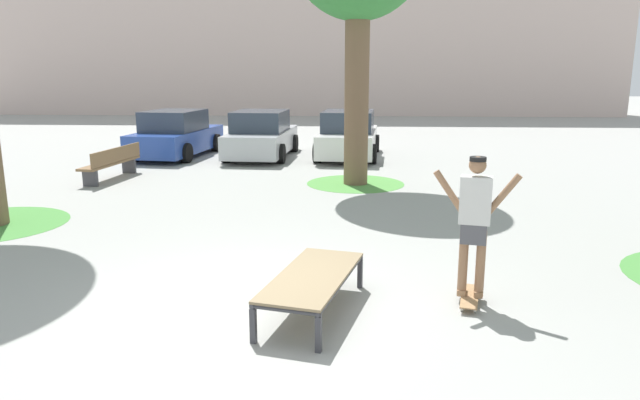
# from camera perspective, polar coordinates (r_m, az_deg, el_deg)

# --- Properties ---
(ground_plane) EXTENTS (120.00, 120.00, 0.00)m
(ground_plane) POSITION_cam_1_polar(r_m,az_deg,el_deg) (6.89, -6.75, -10.87)
(ground_plane) COLOR #999993
(building_facade) EXTENTS (41.21, 4.00, 13.28)m
(building_facade) POSITION_cam_1_polar(r_m,az_deg,el_deg) (38.40, -3.00, 18.46)
(building_facade) COLOR beige
(building_facade) RESTS_ON ground
(skate_box) EXTENTS (1.18, 2.03, 0.46)m
(skate_box) POSITION_cam_1_polar(r_m,az_deg,el_deg) (6.68, -0.73, -7.75)
(skate_box) COLOR #38383D
(skate_box) RESTS_ON ground
(skateboard) EXTENTS (0.38, 0.82, 0.09)m
(skateboard) POSITION_cam_1_polar(r_m,az_deg,el_deg) (7.28, 14.59, -9.24)
(skateboard) COLOR #9E754C
(skateboard) RESTS_ON ground
(skater) EXTENTS (0.99, 0.35, 1.69)m
(skater) POSITION_cam_1_polar(r_m,az_deg,el_deg) (6.98, 15.04, -1.63)
(skater) COLOR #8E6647
(skater) RESTS_ON skateboard
(grass_patch_mid_back) EXTENTS (2.42, 2.42, 0.01)m
(grass_patch_mid_back) POSITION_cam_1_polar(r_m,az_deg,el_deg) (14.36, 3.52, 1.64)
(grass_patch_mid_back) COLOR #519342
(grass_patch_mid_back) RESTS_ON ground
(car_blue) EXTENTS (2.28, 4.37, 1.50)m
(car_blue) POSITION_cam_1_polar(r_m,az_deg,el_deg) (19.48, -14.03, 6.24)
(car_blue) COLOR #28479E
(car_blue) RESTS_ON ground
(car_silver) EXTENTS (2.09, 4.29, 1.50)m
(car_silver) POSITION_cam_1_polar(r_m,az_deg,el_deg) (18.82, -5.81, 6.34)
(car_silver) COLOR #B7BABF
(car_silver) RESTS_ON ground
(car_white) EXTENTS (2.14, 4.31, 1.50)m
(car_white) POSITION_cam_1_polar(r_m,az_deg,el_deg) (18.72, 2.82, 6.35)
(car_white) COLOR silver
(car_white) RESTS_ON ground
(park_bench) EXTENTS (0.71, 2.43, 0.83)m
(park_bench) POSITION_cam_1_polar(r_m,az_deg,el_deg) (15.76, -19.87, 3.53)
(park_bench) COLOR brown
(park_bench) RESTS_ON ground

